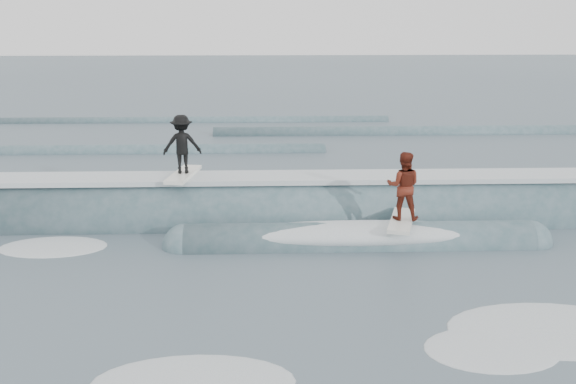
{
  "coord_description": "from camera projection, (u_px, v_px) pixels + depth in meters",
  "views": [
    {
      "loc": [
        -0.57,
        -13.33,
        5.81
      ],
      "look_at": [
        0.0,
        3.5,
        1.1
      ],
      "focal_mm": 40.0,
      "sensor_mm": 36.0,
      "label": 1
    }
  ],
  "objects": [
    {
      "name": "surfer_red",
      "position": [
        403.0,
        189.0,
        16.32
      ],
      "size": [
        1.1,
        2.07,
        1.86
      ],
      "color": "white",
      "rests_on": "ground"
    },
    {
      "name": "far_swells",
      "position": [
        262.0,
        136.0,
        31.38
      ],
      "size": [
        38.83,
        8.65,
        0.8
      ],
      "color": "#38575F",
      "rests_on": "ground"
    },
    {
      "name": "whitewater",
      "position": [
        375.0,
        324.0,
        12.4
      ],
      "size": [
        14.41,
        8.33,
        0.1
      ],
      "color": "white",
      "rests_on": "ground"
    },
    {
      "name": "surfer_black",
      "position": [
        182.0,
        147.0,
        18.07
      ],
      "size": [
        1.13,
        2.06,
        1.76
      ],
      "color": "white",
      "rests_on": "ground"
    },
    {
      "name": "ground",
      "position": [
        293.0,
        281.0,
        14.41
      ],
      "size": [
        160.0,
        160.0,
        0.0
      ],
      "primitive_type": "plane",
      "color": "#3C4D57",
      "rests_on": "ground"
    },
    {
      "name": "breaking_wave",
      "position": [
        296.0,
        221.0,
        18.44
      ],
      "size": [
        20.42,
        4.03,
        2.5
      ],
      "color": "#38575F",
      "rests_on": "ground"
    }
  ]
}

